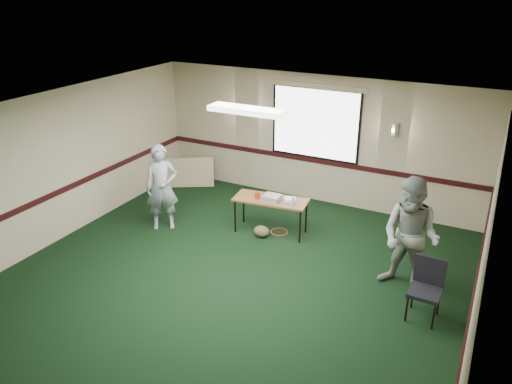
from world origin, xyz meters
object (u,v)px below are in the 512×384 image
at_px(person_right, 410,237).
at_px(conference_chair, 427,284).
at_px(folding_table, 271,201).
at_px(projector, 272,198).
at_px(person_left, 162,187).

bearing_deg(person_right, conference_chair, -36.83).
bearing_deg(folding_table, conference_chair, -29.99).
distance_m(projector, conference_chair, 3.25).
xyz_separation_m(folding_table, conference_chair, (3.04, -1.29, -0.12)).
distance_m(conference_chair, person_left, 5.00).
bearing_deg(projector, folding_table, 131.72).
xyz_separation_m(projector, person_left, (-1.96, -0.69, 0.09)).
xyz_separation_m(folding_table, person_left, (-1.92, -0.74, 0.19)).
relative_size(folding_table, person_left, 0.86).
bearing_deg(person_right, folding_table, 179.82).
height_order(projector, person_left, person_left).
relative_size(projector, person_left, 0.19).
relative_size(folding_table, person_right, 0.77).
bearing_deg(conference_chair, person_right, 128.93).
height_order(folding_table, person_right, person_right).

